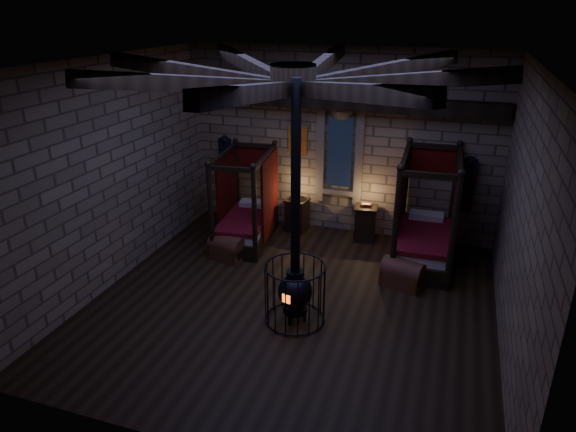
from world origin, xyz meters
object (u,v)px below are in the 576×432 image
(bed_right, at_px, (424,236))
(trunk_left, at_px, (228,248))
(bed_left, at_px, (247,220))
(stove, at_px, (295,288))
(trunk_right, at_px, (402,274))

(bed_right, relative_size, trunk_left, 2.76)
(bed_left, bearing_deg, stove, -60.32)
(bed_right, height_order, trunk_left, bed_right)
(bed_right, bearing_deg, trunk_left, -164.50)
(bed_left, height_order, bed_right, bed_right)
(bed_right, bearing_deg, bed_left, -178.12)
(stove, bearing_deg, bed_left, 139.65)
(trunk_left, bearing_deg, bed_left, 100.50)
(bed_right, distance_m, trunk_left, 4.11)
(bed_left, bearing_deg, trunk_right, -21.79)
(bed_left, height_order, stove, stove)
(stove, bearing_deg, bed_right, 71.27)
(bed_right, xyz_separation_m, stove, (-1.85, -2.97, 0.07))
(bed_left, distance_m, stove, 3.39)
(bed_right, relative_size, trunk_right, 2.66)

